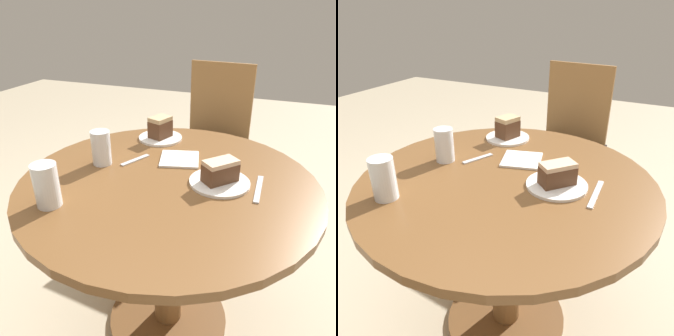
% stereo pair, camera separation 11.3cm
% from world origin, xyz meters
% --- Properties ---
extents(ground_plane, '(8.00, 8.00, 0.00)m').
position_xyz_m(ground_plane, '(0.00, 0.00, 0.00)').
color(ground_plane, beige).
extents(table, '(1.04, 1.04, 0.71)m').
position_xyz_m(table, '(0.00, 0.00, 0.54)').
color(table, brown).
rests_on(table, ground_plane).
extents(chair, '(0.47, 0.51, 0.94)m').
position_xyz_m(chair, '(-0.07, 0.96, 0.49)').
color(chair, olive).
rests_on(chair, ground_plane).
extents(plate_near, '(0.21, 0.21, 0.01)m').
position_xyz_m(plate_near, '(0.18, 0.03, 0.72)').
color(plate_near, white).
rests_on(plate_near, table).
extents(plate_far, '(0.19, 0.19, 0.01)m').
position_xyz_m(plate_far, '(-0.16, 0.34, 0.72)').
color(plate_far, white).
rests_on(plate_far, table).
extents(cake_slice_near, '(0.12, 0.13, 0.08)m').
position_xyz_m(cake_slice_near, '(0.18, 0.03, 0.76)').
color(cake_slice_near, brown).
rests_on(cake_slice_near, plate_near).
extents(cake_slice_far, '(0.10, 0.11, 0.09)m').
position_xyz_m(cake_slice_far, '(-0.16, 0.34, 0.77)').
color(cake_slice_far, brown).
rests_on(cake_slice_far, plate_far).
extents(glass_lemonade, '(0.07, 0.07, 0.13)m').
position_xyz_m(glass_lemonade, '(-0.28, 0.02, 0.77)').
color(glass_lemonade, beige).
rests_on(glass_lemonade, table).
extents(glass_water, '(0.08, 0.08, 0.14)m').
position_xyz_m(glass_water, '(-0.28, -0.29, 0.78)').
color(glass_water, silver).
rests_on(glass_water, table).
extents(napkin_stack, '(0.18, 0.18, 0.01)m').
position_xyz_m(napkin_stack, '(-0.01, 0.16, 0.72)').
color(napkin_stack, white).
rests_on(napkin_stack, table).
extents(fork, '(0.02, 0.18, 0.00)m').
position_xyz_m(fork, '(0.31, 0.03, 0.72)').
color(fork, silver).
rests_on(fork, table).
extents(spoon, '(0.07, 0.13, 0.00)m').
position_xyz_m(spoon, '(-0.17, 0.09, 0.72)').
color(spoon, silver).
rests_on(spoon, table).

